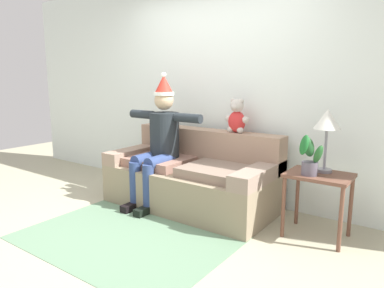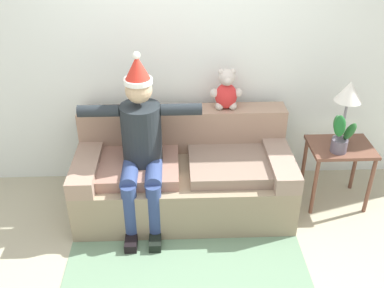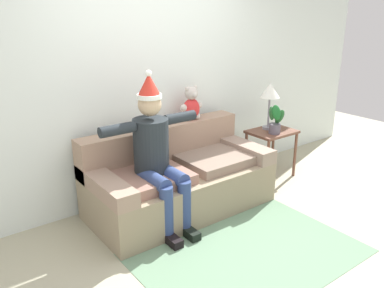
{
  "view_description": "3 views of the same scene",
  "coord_description": "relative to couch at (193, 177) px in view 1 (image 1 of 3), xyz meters",
  "views": [
    {
      "loc": [
        2.29,
        -2.2,
        1.47
      ],
      "look_at": [
        0.12,
        0.82,
        0.76
      ],
      "focal_mm": 33.34,
      "sensor_mm": 36.0,
      "label": 1
    },
    {
      "loc": [
        -0.06,
        -2.36,
        2.62
      ],
      "look_at": [
        0.07,
        0.82,
        0.76
      ],
      "focal_mm": 41.45,
      "sensor_mm": 36.0,
      "label": 2
    },
    {
      "loc": [
        -2.18,
        -2.16,
        2.05
      ],
      "look_at": [
        0.04,
        0.82,
        0.76
      ],
      "focal_mm": 37.13,
      "sensor_mm": 36.0,
      "label": 3
    }
  ],
  "objects": [
    {
      "name": "teddy_bear",
      "position": [
        0.4,
        0.29,
        0.69
      ],
      "size": [
        0.29,
        0.17,
        0.38
      ],
      "color": "red",
      "rests_on": "couch"
    },
    {
      "name": "potted_plant",
      "position": [
        1.35,
        -0.11,
        0.44
      ],
      "size": [
        0.24,
        0.23,
        0.38
      ],
      "color": "#595360",
      "rests_on": "side_table"
    },
    {
      "name": "side_table",
      "position": [
        1.41,
        -0.01,
        0.17
      ],
      "size": [
        0.56,
        0.43,
        0.6
      ],
      "color": "brown",
      "rests_on": "ground_plane"
    },
    {
      "name": "ground_plane",
      "position": [
        0.0,
        -1.01,
        -0.33
      ],
      "size": [
        10.0,
        10.0,
        0.0
      ],
      "primitive_type": "plane",
      "color": "#ABA68A"
    },
    {
      "name": "couch",
      "position": [
        0.0,
        0.0,
        0.0
      ],
      "size": [
        1.91,
        0.92,
        0.85
      ],
      "color": "gray",
      "rests_on": "ground_plane"
    },
    {
      "name": "back_wall",
      "position": [
        0.0,
        0.54,
        1.02
      ],
      "size": [
        7.0,
        0.1,
        2.7
      ],
      "primitive_type": "cube",
      "color": "white",
      "rests_on": "ground_plane"
    },
    {
      "name": "table_lamp",
      "position": [
        1.43,
        0.07,
        0.73
      ],
      "size": [
        0.24,
        0.24,
        0.58
      ],
      "color": "gray",
      "rests_on": "side_table"
    },
    {
      "name": "person_seated",
      "position": [
        -0.36,
        -0.17,
        0.44
      ],
      "size": [
        1.02,
        0.77,
        1.52
      ],
      "color": "#21282D",
      "rests_on": "ground_plane"
    },
    {
      "name": "area_rug",
      "position": [
        0.0,
        -1.06,
        -0.33
      ],
      "size": [
        1.91,
        1.37,
        0.01
      ],
      "primitive_type": "cube",
      "color": "slate",
      "rests_on": "ground_plane"
    }
  ]
}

